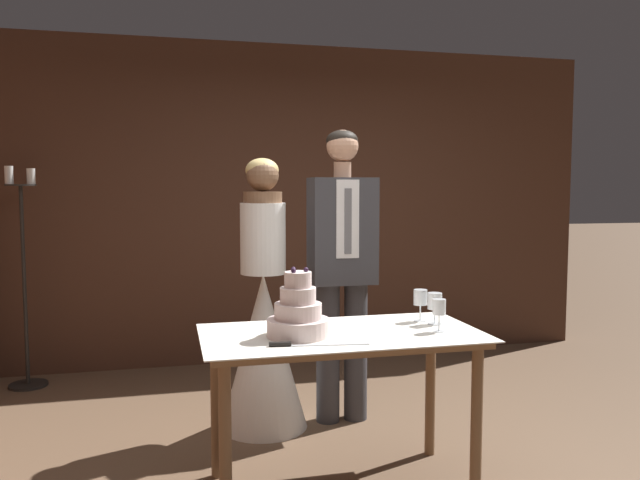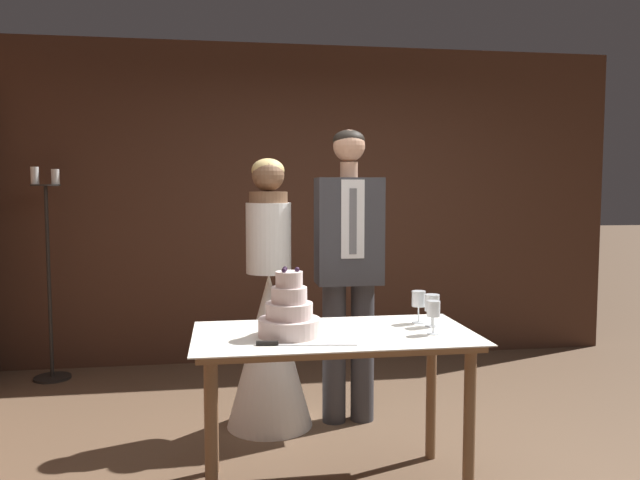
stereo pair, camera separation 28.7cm
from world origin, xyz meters
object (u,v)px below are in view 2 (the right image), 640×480
object	(u,v)px
wine_glass_middle	(432,304)
wine_glass_near	(433,310)
candle_stand	(49,283)
bride	(269,329)
wine_glass_far	(419,300)
groom	(349,262)
cake_knife	(287,344)
tiered_cake	(289,314)
cake_table	(334,353)

from	to	relation	value
wine_glass_middle	wine_glass_near	bearing A→B (deg)	-106.82
candle_stand	bride	bearing A→B (deg)	-36.94
wine_glass_far	groom	distance (m)	0.78
candle_stand	groom	bearing A→B (deg)	-29.83
bride	wine_glass_middle	bearing A→B (deg)	-46.98
groom	cake_knife	bearing A→B (deg)	-114.65
tiered_cake	wine_glass_middle	size ratio (longest dim) A/B	2.02
wine_glass_near	cake_knife	bearing A→B (deg)	-171.28
tiered_cake	wine_glass_middle	world-z (taller)	tiered_cake
tiered_cake	groom	distance (m)	1.05
candle_stand	cake_knife	bearing A→B (deg)	-55.04
wine_glass_middle	tiered_cake	bearing A→B (deg)	-172.90
wine_glass_far	bride	bearing A→B (deg)	134.61
bride	wine_glass_far	bearing A→B (deg)	-45.39
wine_glass_near	wine_glass_middle	xyz separation A→B (m)	(0.05, 0.16, -0.00)
wine_glass_near	bride	size ratio (longest dim) A/B	0.10
wine_glass_middle	groom	world-z (taller)	groom
wine_glass_far	groom	size ratio (longest dim) A/B	0.09
wine_glass_far	wine_glass_middle	bearing A→B (deg)	-64.08
cake_table	groom	bearing A→B (deg)	74.13
cake_table	wine_glass_far	size ratio (longest dim) A/B	8.07
tiered_cake	wine_glass_far	distance (m)	0.72
cake_knife	groom	bearing A→B (deg)	73.17
candle_stand	wine_glass_near	bearing A→B (deg)	-43.29
cake_knife	candle_stand	bearing A→B (deg)	132.78
bride	groom	size ratio (longest dim) A/B	0.90
wine_glass_far	candle_stand	size ratio (longest dim) A/B	0.10
candle_stand	wine_glass_far	bearing A→B (deg)	-39.80
bride	groom	distance (m)	0.66
cake_table	candle_stand	xyz separation A→B (m)	(-1.88, 2.11, 0.08)
tiered_cake	bride	distance (m)	0.96
cake_knife	groom	xyz separation A→B (m)	(0.51, 1.10, 0.23)
cake_table	groom	world-z (taller)	groom
tiered_cake	wine_glass_near	xyz separation A→B (m)	(0.69, -0.07, 0.01)
wine_glass_near	wine_glass_middle	bearing A→B (deg)	73.18
wine_glass_near	groom	distance (m)	1.02
groom	candle_stand	distance (m)	2.47
tiered_cake	groom	size ratio (longest dim) A/B	0.18
bride	candle_stand	size ratio (longest dim) A/B	1.01
tiered_cake	wine_glass_near	bearing A→B (deg)	-5.75
cake_knife	wine_glass_near	distance (m)	0.74
tiered_cake	wine_glass_far	bearing A→B (deg)	14.48
wine_glass_near	candle_stand	distance (m)	3.23
groom	bride	bearing A→B (deg)	179.94
tiered_cake	wine_glass_far	size ratio (longest dim) A/B	1.96
cake_table	wine_glass_far	world-z (taller)	wine_glass_far
wine_glass_middle	candle_stand	world-z (taller)	candle_stand
wine_glass_far	candle_stand	world-z (taller)	candle_stand
wine_glass_far	cake_table	bearing A→B (deg)	-162.51
tiered_cake	bride	bearing A→B (deg)	91.85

